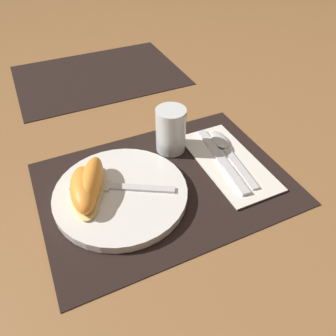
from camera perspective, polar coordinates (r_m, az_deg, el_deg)
ground_plane at (r=0.64m, az=-0.50°, el=-2.80°), size 3.00×3.00×0.00m
placemat at (r=0.64m, az=-0.50°, el=-2.67°), size 0.47×0.34×0.00m
placemat_far at (r=1.03m, az=-11.89°, el=15.57°), size 0.47×0.34×0.00m
plate at (r=0.61m, az=-8.21°, el=-4.47°), size 0.24×0.24×0.02m
juice_glass at (r=0.69m, az=0.48°, el=6.22°), size 0.06×0.06×0.10m
napkin at (r=0.69m, az=10.22°, el=1.34°), size 0.11×0.24×0.00m
knife at (r=0.68m, az=9.50°, el=1.20°), size 0.04×0.21×0.01m
spoon at (r=0.71m, az=9.88°, el=3.67°), size 0.04×0.19×0.01m
fork at (r=0.61m, az=-9.33°, el=-3.19°), size 0.18×0.11×0.00m
citrus_wedge_0 at (r=0.60m, az=-13.16°, el=-2.48°), size 0.09×0.13×0.05m
citrus_wedge_1 at (r=0.59m, az=-14.45°, el=-3.81°), size 0.07×0.12×0.04m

